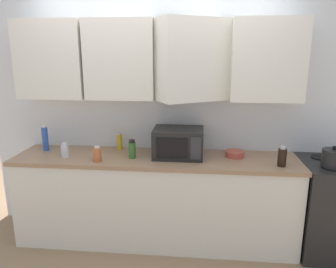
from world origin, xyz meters
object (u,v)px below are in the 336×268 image
at_px(bottle_soy_dark, 282,157).
at_px(bottle_yellow_mustard, 119,142).
at_px(bottle_blue_cleaner, 45,139).
at_px(bottle_spice_jar, 97,154).
at_px(microwave, 178,143).
at_px(kettle, 333,158).
at_px(bowl_ceramic_small, 235,154).
at_px(bottle_green_oil, 132,149).
at_px(bottle_clear_tall, 65,150).

bearing_deg(bottle_soy_dark, bottle_yellow_mustard, 166.95).
height_order(bottle_blue_cleaner, bottle_spice_jar, bottle_blue_cleaner).
distance_m(microwave, bottle_spice_jar, 0.78).
relative_size(kettle, bowl_ceramic_small, 1.07).
relative_size(bottle_blue_cleaner, bowl_ceramic_small, 1.47).
bearing_deg(bottle_green_oil, bottle_soy_dark, -3.87).
distance_m(microwave, bottle_clear_tall, 1.11).
height_order(bottle_clear_tall, bowl_ceramic_small, bottle_clear_tall).
relative_size(bottle_soy_dark, bottle_yellow_mustard, 1.05).
distance_m(microwave, bottle_blue_cleaner, 1.39).
bearing_deg(kettle, bottle_soy_dark, 179.39).
distance_m(microwave, bottle_green_oil, 0.45).
xyz_separation_m(bottle_clear_tall, bowl_ceramic_small, (1.65, 0.17, -0.04)).
bearing_deg(bottle_clear_tall, bowl_ceramic_small, 5.77).
height_order(kettle, bottle_spice_jar, kettle).
height_order(kettle, bowl_ceramic_small, kettle).
bearing_deg(bottle_green_oil, bottle_spice_jar, -158.13).
distance_m(bottle_soy_dark, bottle_green_oil, 1.39).
bearing_deg(microwave, bottle_spice_jar, -163.76).
distance_m(bottle_spice_jar, bottle_soy_dark, 1.69).
xyz_separation_m(microwave, bottle_clear_tall, (-1.10, -0.12, -0.07)).
xyz_separation_m(kettle, bottle_soy_dark, (-0.44, 0.00, -0.01)).
height_order(kettle, bottle_blue_cleaner, bottle_blue_cleaner).
height_order(bottle_spice_jar, bottle_green_oil, bottle_green_oil).
bearing_deg(bowl_ceramic_small, bottle_clear_tall, -174.23).
height_order(bottle_blue_cleaner, bottle_clear_tall, bottle_blue_cleaner).
relative_size(bottle_spice_jar, bowl_ceramic_small, 0.80).
xyz_separation_m(microwave, bottle_green_oil, (-0.44, -0.09, -0.05)).
bearing_deg(kettle, bottle_green_oil, 176.91).
relative_size(bottle_clear_tall, bottle_green_oil, 0.77).
relative_size(bottle_soy_dark, bottle_green_oil, 1.02).
height_order(bottle_yellow_mustard, bowl_ceramic_small, bottle_yellow_mustard).
bearing_deg(bottle_blue_cleaner, bowl_ceramic_small, -0.49).
relative_size(bottle_spice_jar, bottle_green_oil, 0.79).
height_order(bottle_green_oil, bottle_yellow_mustard, bottle_green_oil).
bearing_deg(bowl_ceramic_small, bottle_blue_cleaner, 179.51).
bearing_deg(bottle_yellow_mustard, microwave, -15.68).
xyz_separation_m(bottle_blue_cleaner, bottle_spice_jar, (0.64, -0.28, -0.06)).
xyz_separation_m(bottle_yellow_mustard, bowl_ceramic_small, (1.18, -0.14, -0.05)).
xyz_separation_m(kettle, microwave, (-1.38, 0.19, 0.05)).
bearing_deg(bottle_green_oil, bottle_yellow_mustard, 125.23).
bearing_deg(bowl_ceramic_small, bottle_spice_jar, -168.68).
bearing_deg(bottle_clear_tall, bottle_yellow_mustard, 32.77).
bearing_deg(bottle_yellow_mustard, bottle_spice_jar, -106.12).
height_order(bottle_blue_cleaner, bottle_green_oil, bottle_blue_cleaner).
relative_size(microwave, bottle_spice_jar, 3.30).
xyz_separation_m(bottle_clear_tall, bottle_soy_dark, (2.05, -0.06, 0.02)).
bearing_deg(bottle_soy_dark, bottle_spice_jar, -179.01).
bearing_deg(bottle_clear_tall, bottle_spice_jar, -14.63).
bearing_deg(bottle_clear_tall, bottle_blue_cleaner, 147.12).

